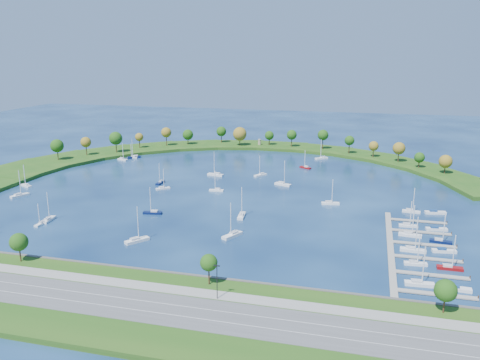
% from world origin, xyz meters
% --- Properties ---
extents(ground, '(700.00, 700.00, 0.00)m').
position_xyz_m(ground, '(0.00, 0.00, 0.00)').
color(ground, '#06183C').
rests_on(ground, ground).
extents(south_shoreline, '(420.00, 43.10, 11.60)m').
position_xyz_m(south_shoreline, '(0.03, -122.88, 1.00)').
color(south_shoreline, '#1C4A13').
rests_on(south_shoreline, ground).
extents(breakwater, '(286.74, 247.64, 2.00)m').
position_xyz_m(breakwater, '(-46.33, 48.72, 0.99)').
color(breakwater, '#1C4A13').
rests_on(breakwater, ground).
extents(breakwater_trees, '(238.54, 93.09, 14.05)m').
position_xyz_m(breakwater_trees, '(-18.52, 86.35, 10.38)').
color(breakwater_trees, '#382314').
rests_on(breakwater_trees, breakwater).
extents(harbor_tower, '(2.60, 2.60, 4.17)m').
position_xyz_m(harbor_tower, '(-9.16, 114.76, 4.14)').
color(harbor_tower, gray).
rests_on(harbor_tower, breakwater).
extents(dock_system, '(24.28, 82.00, 1.60)m').
position_xyz_m(dock_system, '(85.30, -61.00, 0.35)').
color(dock_system, gray).
rests_on(dock_system, ground).
extents(moored_boat_0, '(9.46, 5.78, 13.47)m').
position_xyz_m(moored_boat_0, '(25.78, 14.63, 0.95)').
color(moored_boat_0, white).
rests_on(moored_boat_0, ground).
extents(moored_boat_1, '(1.94, 6.29, 9.17)m').
position_xyz_m(moored_boat_1, '(-58.88, -70.82, 0.84)').
color(moored_boat_1, white).
rests_on(moored_boat_1, ground).
extents(moored_boat_2, '(9.74, 4.22, 13.86)m').
position_xyz_m(moored_boat_2, '(-14.67, 25.66, 0.96)').
color(moored_boat_2, white).
rests_on(moored_boat_2, ground).
extents(moored_boat_3, '(7.42, 2.85, 10.63)m').
position_xyz_m(moored_boat_3, '(-4.69, -4.87, 0.87)').
color(moored_boat_3, white).
rests_on(moored_boat_3, ground).
extents(moored_boat_4, '(8.38, 3.70, 11.91)m').
position_xyz_m(moored_boat_4, '(-20.73, -46.24, 0.90)').
color(moored_boat_4, '#09143D').
rests_on(moored_boat_4, ground).
extents(moored_boat_5, '(3.40, 8.63, 12.34)m').
position_xyz_m(moored_boat_5, '(-58.65, -65.92, 0.92)').
color(moored_boat_5, white).
rests_on(moored_boat_5, ground).
extents(moored_boat_6, '(8.43, 3.90, 11.96)m').
position_xyz_m(moored_boat_6, '(52.68, -12.78, 0.90)').
color(moored_boat_6, white).
rests_on(moored_boat_6, ground).
extents(moored_boat_7, '(3.37, 9.09, 13.06)m').
position_xyz_m(moored_boat_7, '(17.67, -40.62, 0.94)').
color(moored_boat_7, white).
rests_on(moored_boat_7, ground).
extents(moored_boat_9, '(7.53, 9.05, 13.63)m').
position_xyz_m(moored_boat_9, '(-12.65, -78.06, 0.96)').
color(moored_boat_9, white).
rests_on(moored_boat_9, ground).
extents(moored_boat_10, '(7.98, 4.72, 11.34)m').
position_xyz_m(moored_boat_10, '(-85.15, 49.50, 0.89)').
color(moored_boat_10, white).
rests_on(moored_boat_10, ground).
extents(moored_boat_11, '(8.40, 7.56, 13.02)m').
position_xyz_m(moored_boat_11, '(38.89, 85.81, 0.94)').
color(moored_boat_11, white).
rests_on(moored_boat_11, ground).
extents(moored_boat_12, '(6.73, 6.38, 10.65)m').
position_xyz_m(moored_boat_12, '(-32.18, -8.56, 0.87)').
color(moored_boat_12, white).
rests_on(moored_boat_12, ground).
extents(moored_boat_13, '(7.49, 5.85, 11.09)m').
position_xyz_m(moored_boat_13, '(32.15, 56.76, 0.88)').
color(moored_boat_13, maroon).
rests_on(moored_boat_13, ground).
extents(moored_boat_14, '(8.45, 7.26, 12.87)m').
position_xyz_m(moored_boat_14, '(-81.31, 57.98, 0.93)').
color(moored_boat_14, '#09143D').
rests_on(moored_boat_14, ground).
extents(moored_boat_15, '(6.69, 7.82, 11.90)m').
position_xyz_m(moored_boat_15, '(10.06, 31.57, 0.90)').
color(moored_boat_15, white).
rests_on(moored_boat_15, ground).
extents(moored_boat_16, '(6.51, 9.52, 13.72)m').
position_xyz_m(moored_boat_16, '(20.11, -63.84, 0.96)').
color(moored_boat_16, white).
rests_on(moored_boat_16, ground).
extents(moored_boat_17, '(6.87, 3.19, 9.75)m').
position_xyz_m(moored_boat_17, '(-82.06, 57.04, 0.85)').
color(moored_boat_17, white).
rests_on(moored_boat_17, ground).
extents(moored_boat_19, '(2.36, 7.70, 11.23)m').
position_xyz_m(moored_boat_19, '(-38.05, 1.74, 0.88)').
color(moored_boat_19, '#09143D').
rests_on(moored_boat_19, ground).
extents(moored_boat_20, '(8.06, 5.42, 11.59)m').
position_xyz_m(moored_boat_20, '(-103.13, -21.78, 0.89)').
color(moored_boat_20, white).
rests_on(moored_boat_20, ground).
extents(moored_boat_21, '(5.96, 9.14, 13.09)m').
position_xyz_m(moored_boat_21, '(-94.15, -38.46, 0.94)').
color(moored_boat_21, white).
rests_on(moored_boat_21, ground).
extents(docked_boat_0, '(8.76, 2.92, 12.69)m').
position_xyz_m(docked_boat_0, '(85.51, -88.71, 0.93)').
color(docked_boat_0, white).
rests_on(docked_boat_0, ground).
extents(docked_boat_1, '(8.26, 2.71, 1.66)m').
position_xyz_m(docked_boat_1, '(95.98, -89.17, 0.61)').
color(docked_boat_1, white).
rests_on(docked_boat_1, ground).
extents(docked_boat_2, '(7.57, 2.71, 10.90)m').
position_xyz_m(docked_boat_2, '(85.53, -73.34, 0.88)').
color(docked_boat_2, white).
rests_on(docked_boat_2, ground).
extents(docked_boat_3, '(8.09, 2.29, 11.88)m').
position_xyz_m(docked_boat_3, '(96.02, -74.20, 0.90)').
color(docked_boat_3, maroon).
rests_on(docked_boat_3, ground).
extents(docked_boat_4, '(8.94, 2.97, 12.96)m').
position_xyz_m(docked_boat_4, '(85.51, -61.64, 0.94)').
color(docked_boat_4, white).
rests_on(docked_boat_4, ground).
extents(docked_boat_5, '(8.47, 3.39, 1.68)m').
position_xyz_m(docked_boat_5, '(95.98, -59.53, 0.62)').
color(docked_boat_5, white).
rests_on(docked_boat_5, ground).
extents(docked_boat_6, '(8.70, 3.33, 12.48)m').
position_xyz_m(docked_boat_6, '(85.51, -46.22, 0.92)').
color(docked_boat_6, white).
rests_on(docked_boat_6, ground).
extents(docked_boat_7, '(8.11, 3.31, 11.58)m').
position_xyz_m(docked_boat_7, '(96.03, -50.33, 0.89)').
color(docked_boat_7, '#09143D').
rests_on(docked_boat_7, ground).
extents(docked_boat_8, '(7.40, 2.39, 10.75)m').
position_xyz_m(docked_boat_8, '(85.54, -35.27, 0.87)').
color(docked_boat_8, white).
rests_on(docked_boat_8, ground).
extents(docked_boat_9, '(8.46, 3.54, 1.67)m').
position_xyz_m(docked_boat_9, '(95.98, -36.73, 0.61)').
color(docked_boat_9, white).
rests_on(docked_boat_9, ground).
extents(docked_boat_10, '(7.77, 2.83, 11.18)m').
position_xyz_m(docked_boat_10, '(87.93, -15.83, 0.88)').
color(docked_boat_10, white).
rests_on(docked_boat_10, ground).
extents(docked_boat_11, '(9.17, 3.95, 1.81)m').
position_xyz_m(docked_boat_11, '(97.87, -14.95, 0.67)').
color(docked_boat_11, white).
rests_on(docked_boat_11, ground).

